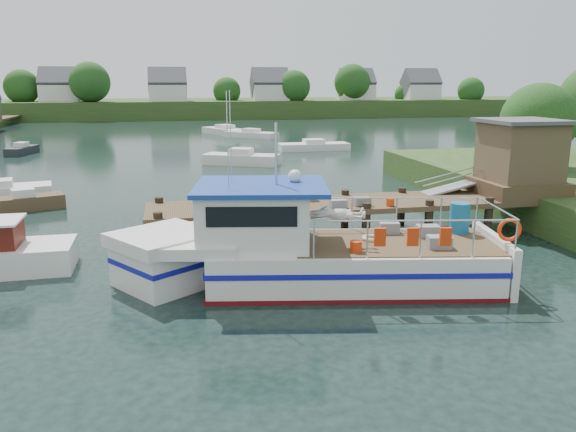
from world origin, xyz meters
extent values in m
plane|color=black|center=(0.00, 0.00, 0.00)|extent=(160.00, 160.00, 0.00)
cylinder|color=#332114|center=(14.00, 6.00, 1.52)|extent=(0.50, 0.50, 3.05)
sphere|color=#224B1A|center=(14.00, 6.00, 3.96)|extent=(3.90, 3.90, 3.90)
cube|color=#314B1F|center=(0.00, 84.00, 1.40)|extent=(140.00, 24.00, 3.00)
cylinder|color=#332114|center=(-28.00, 79.00, 2.10)|extent=(0.60, 0.60, 4.20)
sphere|color=#224B1A|center=(-28.00, 79.00, 5.21)|extent=(5.54, 5.54, 5.54)
cylinder|color=#332114|center=(-17.00, 75.00, 2.40)|extent=(0.60, 0.60, 4.80)
sphere|color=#224B1A|center=(-17.00, 75.00, 5.95)|extent=(6.34, 6.34, 6.34)
cylinder|color=#332114|center=(-6.00, 77.00, 1.50)|extent=(0.60, 0.60, 3.00)
sphere|color=#224B1A|center=(-6.00, 77.00, 3.72)|extent=(3.96, 3.96, 3.96)
cylinder|color=#332114|center=(5.00, 79.00, 1.80)|extent=(0.60, 0.60, 3.60)
sphere|color=#224B1A|center=(5.00, 79.00, 4.46)|extent=(4.75, 4.75, 4.75)
cylinder|color=#332114|center=(16.00, 75.00, 2.10)|extent=(0.60, 0.60, 4.20)
sphere|color=#224B1A|center=(16.00, 75.00, 5.21)|extent=(5.54, 5.54, 5.54)
cylinder|color=#332114|center=(27.00, 77.00, 2.40)|extent=(0.60, 0.60, 4.80)
sphere|color=#224B1A|center=(27.00, 77.00, 5.95)|extent=(6.34, 6.34, 6.34)
cylinder|color=#332114|center=(38.00, 79.00, 1.50)|extent=(0.60, 0.60, 3.00)
sphere|color=#224B1A|center=(38.00, 79.00, 3.72)|extent=(3.96, 3.96, 3.96)
cylinder|color=#332114|center=(49.00, 75.00, 1.80)|extent=(0.60, 0.60, 3.60)
sphere|color=#224B1A|center=(49.00, 75.00, 4.46)|extent=(4.75, 4.75, 4.75)
cube|color=silver|center=(-22.00, 78.00, 4.00)|extent=(6.00, 5.00, 3.00)
cube|color=#47474C|center=(-22.00, 78.00, 5.90)|extent=(6.20, 5.09, 5.09)
cube|color=silver|center=(-5.00, 77.00, 4.00)|extent=(6.00, 5.00, 3.00)
cube|color=#47474C|center=(-5.00, 77.00, 5.90)|extent=(6.20, 5.09, 5.09)
cube|color=silver|center=(12.00, 76.00, 4.00)|extent=(6.00, 5.00, 3.00)
cube|color=#47474C|center=(12.00, 76.00, 5.90)|extent=(6.20, 5.09, 5.09)
cube|color=silver|center=(28.00, 78.00, 4.00)|extent=(6.00, 5.00, 3.00)
cube|color=#47474C|center=(28.00, 78.00, 5.90)|extent=(6.20, 5.09, 5.09)
cube|color=silver|center=(40.00, 77.00, 4.00)|extent=(6.00, 5.00, 3.00)
cube|color=#47474C|center=(40.00, 77.00, 5.90)|extent=(6.20, 5.09, 5.09)
cube|color=#4B3924|center=(2.00, 0.00, 1.30)|extent=(16.00, 3.00, 0.20)
cylinder|color=black|center=(-5.50, -1.30, 0.65)|extent=(0.32, 0.32, 1.90)
cylinder|color=black|center=(-5.50, 1.30, 0.65)|extent=(0.32, 0.32, 1.90)
cylinder|color=black|center=(-3.00, -1.30, 0.65)|extent=(0.32, 0.32, 1.90)
cylinder|color=black|center=(-3.00, 1.30, 0.65)|extent=(0.32, 0.32, 1.90)
cylinder|color=black|center=(-0.50, -1.30, 0.65)|extent=(0.32, 0.32, 1.90)
cylinder|color=black|center=(-0.50, 1.30, 0.65)|extent=(0.32, 0.32, 1.90)
cylinder|color=black|center=(2.00, -1.30, 0.65)|extent=(0.32, 0.32, 1.90)
cylinder|color=black|center=(2.00, 1.30, 0.65)|extent=(0.32, 0.32, 1.90)
cylinder|color=black|center=(4.50, -1.30, 0.65)|extent=(0.32, 0.32, 1.90)
cylinder|color=black|center=(4.50, 1.30, 0.65)|extent=(0.32, 0.32, 1.90)
cylinder|color=black|center=(7.00, -1.30, 0.65)|extent=(0.32, 0.32, 1.90)
cylinder|color=black|center=(7.00, 1.30, 0.65)|extent=(0.32, 0.32, 1.90)
cylinder|color=black|center=(9.50, -1.30, 0.65)|extent=(0.32, 0.32, 1.90)
cylinder|color=black|center=(9.50, 1.30, 0.65)|extent=(0.32, 0.32, 1.90)
cube|color=#4B3924|center=(9.00, 0.00, 1.70)|extent=(3.20, 3.00, 0.60)
cube|color=brown|center=(9.00, 0.00, 3.10)|extent=(2.60, 2.60, 2.40)
cube|color=#47474C|center=(9.00, 0.00, 4.40)|extent=(3.00, 3.00, 0.15)
cube|color=#A5A8AD|center=(6.70, 0.90, 1.65)|extent=(3.34, 0.90, 0.79)
cylinder|color=silver|center=(6.70, 0.50, 2.15)|extent=(3.34, 0.05, 0.76)
cylinder|color=silver|center=(6.70, 1.30, 2.15)|extent=(3.34, 0.05, 0.76)
cube|color=slate|center=(1.00, -1.00, 1.56)|extent=(0.60, 0.40, 0.30)
cube|color=slate|center=(2.00, -0.80, 1.56)|extent=(0.60, 0.40, 0.30)
cylinder|color=red|center=(3.00, -1.10, 1.55)|extent=(0.30, 0.30, 0.28)
cylinder|color=#145C8D|center=(0.20, 0.90, 1.84)|extent=(0.56, 0.56, 0.85)
cube|color=silver|center=(0.15, -5.15, 0.64)|extent=(8.76, 4.76, 1.27)
cube|color=silver|center=(-5.29, -4.15, 0.64)|extent=(3.27, 3.27, 1.27)
cube|color=silver|center=(-5.29, -4.15, 1.44)|extent=(3.60, 3.56, 0.39)
cube|color=silver|center=(-4.20, -4.35, 1.41)|extent=(2.74, 3.50, 0.33)
cube|color=#131399|center=(0.15, -5.15, 0.80)|extent=(8.88, 4.82, 0.15)
cube|color=#131399|center=(-5.29, -4.15, 0.80)|extent=(3.32, 3.32, 0.15)
cube|color=#540C0F|center=(0.15, -5.15, 0.06)|extent=(8.87, 4.80, 0.15)
cube|color=#4B3924|center=(1.46, -5.38, 1.28)|extent=(6.41, 4.01, 0.04)
cube|color=silver|center=(4.40, -5.92, 0.75)|extent=(0.82, 3.30, 1.49)
cube|color=silver|center=(-2.68, -4.63, 2.10)|extent=(3.57, 3.39, 1.66)
cube|color=black|center=(-2.94, -6.05, 2.43)|extent=(2.40, 0.48, 0.55)
cube|color=black|center=(-2.42, -3.20, 2.43)|extent=(2.40, 0.48, 0.55)
cube|color=black|center=(-4.21, -4.35, 2.43)|extent=(0.40, 1.97, 0.55)
cube|color=navy|center=(-2.46, -4.67, 2.99)|extent=(4.28, 3.83, 0.13)
cylinder|color=silver|center=(-2.03, -4.75, 3.93)|extent=(0.10, 0.10, 1.77)
cylinder|color=silver|center=(-3.43, -5.05, 4.37)|extent=(0.03, 0.03, 2.66)
cylinder|color=silver|center=(-3.23, -3.96, 4.37)|extent=(0.03, 0.03, 2.66)
sphere|color=silver|center=(-1.40, -4.41, 3.21)|extent=(0.46, 0.46, 0.40)
cylinder|color=silver|center=(1.35, -6.92, 2.32)|extent=(5.45, 1.04, 0.05)
cylinder|color=silver|center=(1.90, -3.91, 2.32)|extent=(5.45, 1.04, 0.05)
cylinder|color=silver|center=(4.37, -5.92, 2.32)|extent=(0.60, 3.00, 0.05)
cylinder|color=silver|center=(-1.32, -6.43, 1.80)|extent=(0.06, 0.06, 1.05)
cylinder|color=silver|center=(-0.77, -3.42, 1.80)|extent=(0.06, 0.06, 1.05)
cylinder|color=silver|center=(0.09, -6.69, 1.80)|extent=(0.06, 0.06, 1.05)
cylinder|color=silver|center=(0.64, -3.68, 1.80)|extent=(0.06, 0.06, 1.05)
cylinder|color=silver|center=(1.51, -6.95, 1.80)|extent=(0.06, 0.06, 1.05)
cylinder|color=silver|center=(2.06, -3.94, 1.80)|extent=(0.06, 0.06, 1.05)
cylinder|color=silver|center=(2.92, -7.20, 1.80)|extent=(0.06, 0.06, 1.05)
cylinder|color=silver|center=(3.47, -4.20, 1.80)|extent=(0.06, 0.06, 1.05)
cylinder|color=silver|center=(4.07, -7.41, 1.80)|extent=(0.06, 0.06, 1.05)
cylinder|color=silver|center=(4.62, -4.41, 1.80)|extent=(0.06, 0.06, 1.05)
cube|color=slate|center=(2.43, -6.24, 1.47)|extent=(0.73, 0.55, 0.35)
cube|color=slate|center=(2.65, -5.04, 1.47)|extent=(0.73, 0.55, 0.35)
cube|color=slate|center=(1.64, -4.40, 1.47)|extent=(0.67, 0.52, 0.35)
cylinder|color=#145C8D|center=(3.81, -4.80, 1.77)|extent=(0.72, 0.72, 0.97)
cylinder|color=red|center=(-0.03, -6.12, 1.45)|extent=(0.39, 0.39, 0.33)
torus|color=#BFB28C|center=(0.84, -5.05, 1.35)|extent=(0.72, 0.72, 0.13)
torus|color=red|center=(4.26, -6.80, 1.88)|extent=(0.69, 0.23, 0.69)
cube|color=red|center=(0.42, -6.77, 1.88)|extent=(0.32, 0.16, 0.50)
cube|color=red|center=(1.29, -6.93, 1.88)|extent=(0.32, 0.16, 0.50)
cube|color=red|center=(2.16, -7.09, 1.88)|extent=(0.32, 0.16, 0.50)
imported|color=silver|center=(-0.56, -5.35, 2.25)|extent=(0.58, 0.78, 1.95)
cube|color=#4B3924|center=(-11.92, 7.62, 0.33)|extent=(3.74, 2.37, 0.65)
cube|color=silver|center=(-11.92, 7.62, 0.82)|extent=(1.23, 1.15, 0.42)
cube|color=silver|center=(3.74, 40.93, 0.32)|extent=(5.84, 5.33, 0.64)
cube|color=silver|center=(3.74, 40.93, 0.80)|extent=(2.18, 2.15, 0.41)
cube|color=silver|center=(0.10, 20.54, 0.39)|extent=(5.78, 4.05, 0.77)
cube|color=silver|center=(0.10, 20.54, 0.97)|extent=(1.96, 1.86, 0.50)
cube|color=silver|center=(7.55, 28.24, 0.31)|extent=(6.28, 2.16, 0.63)
cube|color=silver|center=(7.55, 28.24, 0.79)|extent=(1.76, 1.51, 0.40)
cube|color=silver|center=(1.29, 45.26, 0.37)|extent=(5.07, 7.17, 0.74)
cube|color=silver|center=(1.29, 45.26, 0.93)|extent=(2.31, 2.44, 0.47)
cube|color=black|center=(-17.27, 30.41, 0.32)|extent=(2.12, 3.89, 0.65)
cube|color=silver|center=(-17.27, 30.41, 0.81)|extent=(1.11, 1.22, 0.42)
camera|label=1|loc=(-4.95, -20.43, 5.91)|focal=35.00mm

